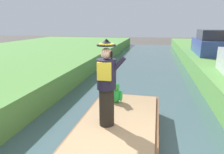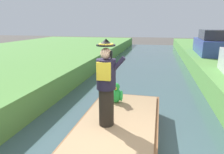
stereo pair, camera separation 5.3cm
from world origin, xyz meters
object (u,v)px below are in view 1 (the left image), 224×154
at_px(boat, 117,137).
at_px(parked_car_blue, 210,44).
at_px(person_pirate, 107,84).
at_px(parrot_plush, 116,94).

bearing_deg(boat, parked_car_blue, 67.76).
distance_m(person_pirate, parked_car_blue, 10.90).
relative_size(person_pirate, parrot_plush, 3.25).
bearing_deg(person_pirate, boat, 11.04).
relative_size(boat, parked_car_blue, 1.04).
bearing_deg(person_pirate, parked_car_blue, 62.84).
xyz_separation_m(parrot_plush, parked_car_blue, (4.34, 8.72, 0.64)).
height_order(boat, person_pirate, person_pirate).
distance_m(person_pirate, parrot_plush, 1.47).
bearing_deg(boat, person_pirate, -164.94).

